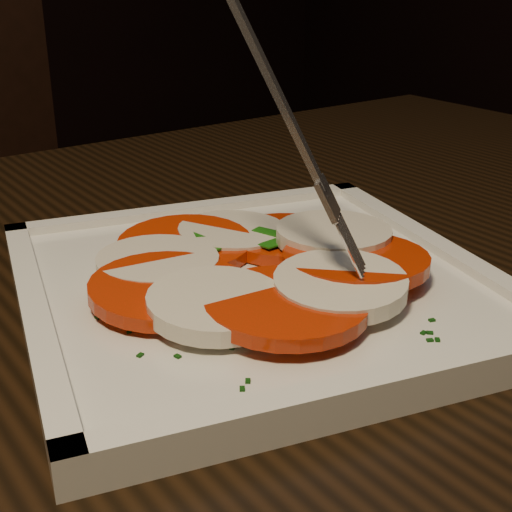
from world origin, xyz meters
TOP-DOWN VIEW (x-y plane):
  - table at (-0.30, -0.25)m, footprint 1.21×0.81m
  - plate at (-0.31, -0.29)m, footprint 0.35×0.35m
  - caprese_salad at (-0.31, -0.29)m, footprint 0.21×0.23m
  - fork at (-0.32, -0.32)m, footprint 0.09×0.09m

SIDE VIEW (x-z plane):
  - table at x=-0.30m, z-range 0.28..1.03m
  - plate at x=-0.31m, z-range 0.75..0.76m
  - caprese_salad at x=-0.31m, z-range 0.76..0.79m
  - fork at x=-0.32m, z-range 0.79..0.96m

